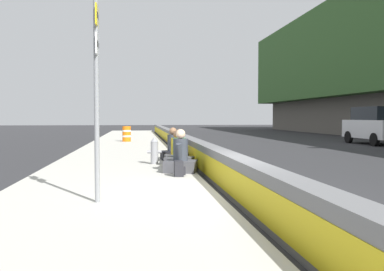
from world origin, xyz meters
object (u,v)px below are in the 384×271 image
(route_sign_post, at_px, (97,86))
(backpack, at_px, (179,169))
(seated_person_far, at_px, (173,150))
(fire_hydrant, at_px, (154,150))
(construction_barrel, at_px, (127,134))
(parked_car_fourth, at_px, (376,125))
(seated_person_rear, at_px, (176,153))
(seated_person_middle, at_px, (179,155))
(seated_person_foreground, at_px, (181,159))

(route_sign_post, xyz_separation_m, backpack, (3.15, -1.76, -1.88))
(route_sign_post, xyz_separation_m, seated_person_far, (7.49, -1.97, -1.71))
(route_sign_post, distance_m, fire_hydrant, 6.44)
(seated_person_far, relative_size, construction_barrel, 1.21)
(backpack, bearing_deg, parked_car_fourth, -44.71)
(fire_hydrant, relative_size, seated_person_rear, 0.82)
(seated_person_rear, distance_m, seated_person_far, 1.16)
(fire_hydrant, bearing_deg, seated_person_middle, -142.06)
(seated_person_foreground, bearing_deg, seated_person_rear, -2.37)
(route_sign_post, xyz_separation_m, fire_hydrant, (6.11, -1.25, -1.62))
(construction_barrel, bearing_deg, seated_person_rear, -171.31)
(fire_hydrant, xyz_separation_m, parked_car_fourth, (10.40, -13.73, 0.60))
(parked_car_fourth, bearing_deg, backpack, 135.29)
(route_sign_post, relative_size, parked_car_fourth, 0.75)
(seated_person_foreground, relative_size, seated_person_far, 1.03)
(route_sign_post, distance_m, seated_person_rear, 6.86)
(fire_hydrant, distance_m, seated_person_far, 1.56)
(route_sign_post, xyz_separation_m, seated_person_middle, (5.18, -1.97, -1.71))
(seated_person_foreground, bearing_deg, construction_barrel, 7.00)
(route_sign_post, xyz_separation_m, construction_barrel, (19.10, -0.04, -1.59))
(seated_person_far, height_order, backpack, seated_person_far)
(route_sign_post, bearing_deg, seated_person_foreground, -25.26)
(seated_person_middle, relative_size, backpack, 2.88)
(parked_car_fourth, bearing_deg, route_sign_post, 137.77)
(seated_person_middle, xyz_separation_m, seated_person_rear, (1.15, -0.02, -0.03))
(fire_hydrant, distance_m, construction_barrel, 13.05)
(seated_person_foreground, distance_m, seated_person_far, 3.49)
(fire_hydrant, distance_m, backpack, 3.01)
(seated_person_far, xyz_separation_m, backpack, (-4.34, 0.20, -0.17))
(backpack, height_order, construction_barrel, construction_barrel)
(route_sign_post, relative_size, seated_person_far, 3.13)
(seated_person_rear, height_order, construction_barrel, seated_person_rear)
(seated_person_rear, bearing_deg, seated_person_far, 1.05)
(seated_person_foreground, bearing_deg, route_sign_post, 154.74)
(seated_person_far, distance_m, parked_car_fourth, 15.85)
(route_sign_post, xyz_separation_m, parked_car_fourth, (16.51, -14.98, -1.03))
(fire_hydrant, xyz_separation_m, construction_barrel, (12.99, 1.21, 0.03))
(seated_person_middle, bearing_deg, seated_person_rear, -0.75)
(seated_person_foreground, bearing_deg, seated_person_middle, -3.95)
(seated_person_rear, relative_size, seated_person_far, 0.93)
(seated_person_rear, distance_m, parked_car_fourth, 16.52)
(route_sign_post, height_order, parked_car_fourth, route_sign_post)
(fire_hydrant, height_order, parked_car_fourth, parked_car_fourth)
(seated_person_rear, xyz_separation_m, backpack, (-3.18, 0.22, -0.14))
(backpack, bearing_deg, seated_person_rear, -3.99)
(backpack, bearing_deg, seated_person_foreground, -8.37)
(route_sign_post, height_order, seated_person_rear, route_sign_post)
(seated_person_middle, distance_m, seated_person_far, 2.31)
(construction_barrel, bearing_deg, fire_hydrant, -174.66)
(seated_person_foreground, height_order, backpack, seated_person_foreground)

